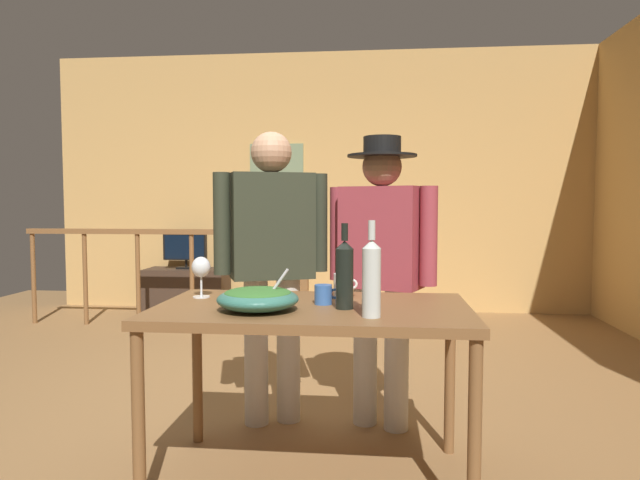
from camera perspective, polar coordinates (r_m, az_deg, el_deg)
ground_plane at (r=3.48m, az=-5.88°, el=-16.66°), size 8.36×8.36×0.00m
back_wall at (r=6.44m, az=-0.11°, el=5.81°), size 6.06×0.10×2.89m
framed_picture at (r=6.46m, az=-4.38°, el=6.92°), size 0.61×0.03×0.62m
stair_railing at (r=5.60m, az=-11.07°, el=-2.34°), size 2.83×0.10×1.01m
tv_console at (r=6.48m, az=-13.28°, el=-4.96°), size 0.90×0.40×0.49m
flat_screen_tv at (r=6.40m, az=-13.43°, el=-0.79°), size 0.48×0.12×0.39m
serving_table at (r=2.45m, az=-0.78°, el=-8.40°), size 1.33×0.79×0.77m
salad_bowl at (r=2.32m, az=-6.28°, el=-5.80°), size 0.33×0.33×0.17m
wine_glass at (r=2.67m, az=-11.89°, el=-2.84°), size 0.09×0.09×0.19m
wine_bottle_dark at (r=2.34m, az=2.49°, el=-3.37°), size 0.07×0.07×0.35m
wine_bottle_clear at (r=2.17m, az=5.21°, el=-3.73°), size 0.07×0.07×0.37m
mug_blue at (r=2.45m, az=0.39°, el=-5.51°), size 0.11×0.08×0.08m
mug_white at (r=2.65m, az=2.26°, el=-4.56°), size 0.11×0.08×0.11m
person_standing_left at (r=3.08m, az=-4.87°, el=-1.17°), size 0.59×0.37×1.59m
person_standing_right at (r=3.03m, az=6.20°, el=-1.76°), size 0.57×0.37×1.56m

